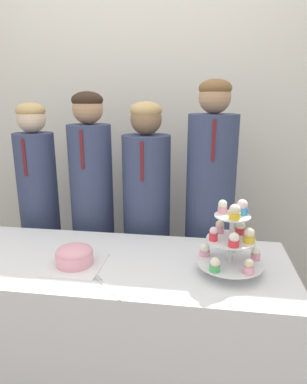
# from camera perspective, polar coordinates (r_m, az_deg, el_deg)

# --- Properties ---
(wall_back) EXTENTS (9.00, 0.06, 2.70)m
(wall_back) POSITION_cam_1_polar(r_m,az_deg,el_deg) (2.56, -1.59, 11.94)
(wall_back) COLOR silver
(wall_back) RESTS_ON ground_plane
(table) EXTENTS (1.72, 0.64, 0.78)m
(table) POSITION_cam_1_polar(r_m,az_deg,el_deg) (1.86, -7.64, -21.79)
(table) COLOR white
(table) RESTS_ON ground_plane
(round_cake) EXTENTS (0.25, 0.25, 0.10)m
(round_cake) POSITION_cam_1_polar(r_m,az_deg,el_deg) (1.60, -13.03, -10.41)
(round_cake) COLOR white
(round_cake) RESTS_ON table
(cake_knife) EXTENTS (0.18, 0.19, 0.01)m
(cake_knife) POSITION_cam_1_polar(r_m,az_deg,el_deg) (1.47, -8.81, -14.48)
(cake_knife) COLOR silver
(cake_knife) RESTS_ON table
(cupcake_stand) EXTENTS (0.29, 0.29, 0.33)m
(cupcake_stand) POSITION_cam_1_polar(r_m,az_deg,el_deg) (1.50, 12.90, -7.89)
(cupcake_stand) COLOR silver
(cupcake_stand) RESTS_ON table
(student_0) EXTENTS (0.25, 0.25, 1.48)m
(student_0) POSITION_cam_1_polar(r_m,az_deg,el_deg) (2.36, -18.25, -4.88)
(student_0) COLOR #384266
(student_0) RESTS_ON ground_plane
(student_1) EXTENTS (0.26, 0.27, 1.54)m
(student_1) POSITION_cam_1_polar(r_m,az_deg,el_deg) (2.21, -10.00, -4.85)
(student_1) COLOR #384266
(student_1) RESTS_ON ground_plane
(student_2) EXTENTS (0.29, 0.29, 1.49)m
(student_2) POSITION_cam_1_polar(r_m,az_deg,el_deg) (2.15, -1.13, -6.32)
(student_2) COLOR #384266
(student_2) RESTS_ON ground_plane
(student_3) EXTENTS (0.29, 0.29, 1.61)m
(student_3) POSITION_cam_1_polar(r_m,az_deg,el_deg) (2.10, 9.23, -5.36)
(student_3) COLOR #384266
(student_3) RESTS_ON ground_plane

